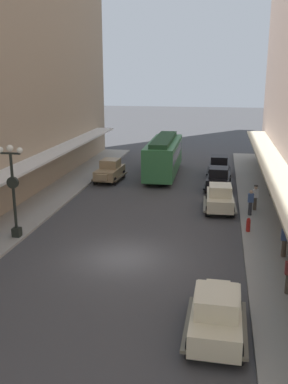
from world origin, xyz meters
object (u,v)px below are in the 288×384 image
object	(u,v)px
parked_car_0	(219,165)
streetcar	(164,155)
parked_car_1	(220,197)
pedestrian_2	(250,202)
parked_car_4	(219,178)
pedestrian_1	(272,185)
parked_car_3	(216,313)
lamp_post_with_clock	(13,187)
fire_hydrant	(248,225)
pedestrian_4	(255,197)
parked_car_2	(110,170)
pedestrian_0	(285,240)

from	to	relation	value
parked_car_0	streetcar	bearing A→B (deg)	-169.92
parked_car_1	parked_car_0	bearing A→B (deg)	90.91
pedestrian_2	parked_car_4	bearing A→B (deg)	107.79
streetcar	pedestrian_1	xyz separation A→B (m)	(8.83, -5.80, -0.91)
parked_car_3	pedestrian_1	distance (m)	18.86
pedestrian_2	parked_car_3	bearing A→B (deg)	-97.96
lamp_post_with_clock	pedestrian_1	world-z (taller)	lamp_post_with_clock
lamp_post_with_clock	pedestrian_1	size ratio (longest dim) A/B	3.15
parked_car_4	streetcar	distance (m)	6.47
parked_car_1	lamp_post_with_clock	distance (m)	13.37
parked_car_4	fire_hydrant	size ratio (longest dim) A/B	5.26
parked_car_4	pedestrian_4	distance (m)	5.89
parked_car_3	lamp_post_with_clock	xyz separation A→B (m)	(-11.10, 7.51, 2.04)
streetcar	pedestrian_1	size ratio (longest dim) A/B	5.88
fire_hydrant	pedestrian_2	distance (m)	3.15
parked_car_2	pedestrian_1	distance (m)	13.44
pedestrian_4	parked_car_1	bearing A→B (deg)	-176.56
lamp_post_with_clock	pedestrian_2	distance (m)	14.55
parked_car_3	pedestrian_1	bearing A→B (deg)	78.60
parked_car_1	parked_car_2	bearing A→B (deg)	143.85
parked_car_0	pedestrian_2	size ratio (longest dim) A/B	2.61
parked_car_2	pedestrian_0	size ratio (longest dim) A/B	2.63
parked_car_1	pedestrian_0	size ratio (longest dim) A/B	2.63
parked_car_4	pedestrian_2	size ratio (longest dim) A/B	2.63
parked_car_2	pedestrian_4	bearing A→B (deg)	-29.83
fire_hydrant	pedestrian_2	world-z (taller)	pedestrian_2
streetcar	pedestrian_0	world-z (taller)	streetcar
lamp_post_with_clock	pedestrian_4	distance (m)	15.39
parked_car_0	parked_car_3	xyz separation A→B (m)	(0.19, -25.16, 0.00)
parked_car_4	pedestrian_0	bearing A→B (deg)	-75.34
fire_hydrant	pedestrian_0	size ratio (longest dim) A/B	0.50
parked_car_2	parked_car_1	bearing A→B (deg)	-36.15
parked_car_4	pedestrian_1	xyz separation A→B (m)	(3.90, -1.72, 0.05)
parked_car_2	parked_car_4	distance (m)	9.28
parked_car_1	pedestrian_2	xyz separation A→B (m)	(1.94, -1.02, 0.05)
lamp_post_with_clock	pedestrian_0	distance (m)	14.44
streetcar	pedestrian_4	size ratio (longest dim) A/B	5.77
parked_car_0	parked_car_2	xyz separation A→B (m)	(-9.17, -3.63, 0.00)
streetcar	parked_car_1	bearing A→B (deg)	-62.08
pedestrian_0	pedestrian_2	xyz separation A→B (m)	(-1.28, 6.39, 0.00)
pedestrian_2	pedestrian_4	bearing A→B (deg)	72.16
parked_car_2	fire_hydrant	distance (m)	15.53
fire_hydrant	parked_car_1	bearing A→B (deg)	112.09
parked_car_2	pedestrian_0	distance (m)	18.98
parked_car_0	parked_car_1	world-z (taller)	same
parked_car_2	pedestrian_0	xyz separation A→B (m)	(12.56, -14.23, 0.05)
parked_car_1	pedestrian_1	distance (m)	5.32
parked_car_0	pedestrian_0	distance (m)	18.18
parked_car_0	parked_car_3	distance (m)	25.16
parked_car_4	pedestrian_0	world-z (taller)	parked_car_4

